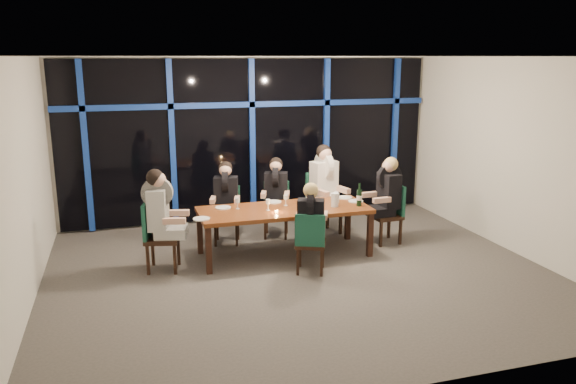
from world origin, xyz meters
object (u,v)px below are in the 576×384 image
(dining_table, at_px, (284,212))
(chair_far_left, at_px, (227,211))
(diner_far_mid, at_px, (276,186))
(diner_end_left, at_px, (161,205))
(chair_far_right, at_px, (322,199))
(chair_end_right, at_px, (390,210))
(wine_bottle, at_px, (359,197))
(chair_far_mid, at_px, (276,206))
(chair_near_mid, at_px, (310,240))
(water_pitcher, at_px, (335,200))
(diner_far_right, at_px, (325,176))
(diner_near_mid, at_px, (311,214))
(diner_far_left, at_px, (226,191))
(diner_end_right, at_px, (387,188))
(chair_end_left, at_px, (156,232))

(dining_table, distance_m, chair_far_left, 1.16)
(diner_far_mid, distance_m, diner_end_left, 2.22)
(chair_far_right, relative_size, chair_end_right, 1.08)
(chair_end_right, height_order, wine_bottle, wine_bottle)
(chair_far_mid, xyz_separation_m, chair_end_right, (1.70, -0.89, 0.02))
(chair_near_mid, distance_m, water_pitcher, 1.03)
(dining_table, bearing_deg, chair_far_right, 44.84)
(dining_table, height_order, diner_far_right, diner_far_right)
(chair_far_left, xyz_separation_m, chair_far_right, (1.69, 0.06, 0.07))
(diner_near_mid, xyz_separation_m, water_pitcher, (0.61, 0.65, -0.00))
(chair_far_right, height_order, diner_far_left, diner_far_left)
(dining_table, relative_size, chair_end_right, 2.67)
(dining_table, height_order, diner_far_mid, diner_far_mid)
(chair_far_left, height_order, diner_near_mid, diner_near_mid)
(wine_bottle, relative_size, water_pitcher, 1.70)
(diner_end_right, distance_m, diner_near_mid, 1.83)
(chair_far_mid, relative_size, water_pitcher, 4.39)
(dining_table, bearing_deg, chair_far_left, 128.94)
(chair_far_right, relative_size, wine_bottle, 2.93)
(dining_table, distance_m, chair_far_mid, 1.02)
(chair_end_left, relative_size, diner_far_left, 1.12)
(chair_far_left, distance_m, diner_far_mid, 0.93)
(diner_end_right, bearing_deg, diner_far_mid, -120.74)
(diner_end_left, bearing_deg, chair_end_right, -73.05)
(water_pitcher, bearing_deg, diner_far_right, 74.17)
(chair_far_left, bearing_deg, chair_far_mid, 21.82)
(chair_far_left, bearing_deg, diner_end_right, -2.52)
(dining_table, relative_size, diner_far_right, 2.53)
(dining_table, height_order, water_pitcher, water_pitcher)
(diner_near_mid, bearing_deg, dining_table, -54.93)
(diner_far_right, distance_m, diner_end_left, 3.00)
(diner_far_left, xyz_separation_m, wine_bottle, (1.89, -1.02, 0.00))
(diner_end_left, bearing_deg, chair_far_mid, -47.39)
(chair_end_right, bearing_deg, dining_table, -90.85)
(diner_far_mid, xyz_separation_m, diner_end_left, (-1.97, -1.03, 0.08))
(chair_far_left, height_order, chair_end_left, chair_end_left)
(chair_far_mid, bearing_deg, chair_end_right, -8.74)
(diner_far_mid, xyz_separation_m, wine_bottle, (1.02, -1.13, -0.00))
(chair_end_left, relative_size, wine_bottle, 2.81)
(diner_end_right, height_order, diner_near_mid, diner_end_right)
(chair_far_right, xyz_separation_m, diner_end_right, (0.80, -0.86, 0.34))
(diner_far_right, height_order, diner_end_right, diner_far_right)
(chair_far_mid, height_order, chair_far_right, chair_far_right)
(diner_far_left, relative_size, diner_near_mid, 1.04)
(diner_far_left, height_order, diner_far_right, diner_far_right)
(diner_far_mid, relative_size, wine_bottle, 2.51)
(chair_far_left, xyz_separation_m, wine_bottle, (1.87, -1.10, 0.37))
(chair_far_right, relative_size, chair_near_mid, 1.18)
(diner_far_mid, distance_m, water_pitcher, 1.24)
(chair_far_left, bearing_deg, diner_far_mid, 17.02)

